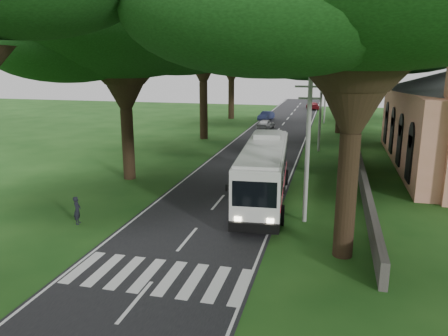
{
  "coord_description": "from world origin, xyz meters",
  "views": [
    {
      "loc": [
        6.72,
        -17.29,
        8.73
      ],
      "look_at": [
        0.31,
        8.28,
        2.2
      ],
      "focal_mm": 35.0,
      "sensor_mm": 36.0,
      "label": 1
    }
  ],
  "objects_px": {
    "pole_near": "(308,148)",
    "coach_bus": "(264,171)",
    "distant_car_c": "(313,106)",
    "pole_mid": "(321,109)",
    "distant_car_a": "(266,124)",
    "pole_far": "(325,94)",
    "pedestrian": "(77,210)",
    "distant_car_b": "(266,116)"
  },
  "relations": [
    {
      "from": "pole_near",
      "to": "coach_bus",
      "type": "xyz_separation_m",
      "value": [
        -2.8,
        3.17,
        -2.24
      ]
    },
    {
      "from": "coach_bus",
      "to": "distant_car_c",
      "type": "relative_size",
      "value": 2.78
    },
    {
      "from": "pole_mid",
      "to": "distant_car_a",
      "type": "relative_size",
      "value": 2.06
    },
    {
      "from": "pole_far",
      "to": "coach_bus",
      "type": "relative_size",
      "value": 0.64
    },
    {
      "from": "pole_mid",
      "to": "pole_near",
      "type": "bearing_deg",
      "value": -90.0
    },
    {
      "from": "pole_near",
      "to": "distant_car_a",
      "type": "xyz_separation_m",
      "value": [
        -7.18,
        32.49,
        -3.49
      ]
    },
    {
      "from": "pole_near",
      "to": "distant_car_a",
      "type": "height_order",
      "value": "pole_near"
    },
    {
      "from": "pole_near",
      "to": "distant_car_c",
      "type": "bearing_deg",
      "value": 92.47
    },
    {
      "from": "pole_near",
      "to": "pole_mid",
      "type": "xyz_separation_m",
      "value": [
        0.0,
        20.0,
        0.0
      ]
    },
    {
      "from": "distant_car_c",
      "to": "pole_mid",
      "type": "bearing_deg",
      "value": 80.47
    },
    {
      "from": "pole_mid",
      "to": "pedestrian",
      "type": "distance_m",
      "value": 26.51
    },
    {
      "from": "pole_near",
      "to": "pedestrian",
      "type": "relative_size",
      "value": 5.16
    },
    {
      "from": "distant_car_b",
      "to": "distant_car_a",
      "type": "bearing_deg",
      "value": -69.04
    },
    {
      "from": "pole_near",
      "to": "distant_car_b",
      "type": "bearing_deg",
      "value": 101.6
    },
    {
      "from": "pole_mid",
      "to": "coach_bus",
      "type": "distance_m",
      "value": 17.21
    },
    {
      "from": "pole_far",
      "to": "distant_car_b",
      "type": "relative_size",
      "value": 2.08
    },
    {
      "from": "pedestrian",
      "to": "coach_bus",
      "type": "bearing_deg",
      "value": -71.48
    },
    {
      "from": "pedestrian",
      "to": "pole_mid",
      "type": "bearing_deg",
      "value": -44.08
    },
    {
      "from": "pole_far",
      "to": "distant_car_a",
      "type": "xyz_separation_m",
      "value": [
        -7.18,
        -7.51,
        -3.49
      ]
    },
    {
      "from": "pole_near",
      "to": "coach_bus",
      "type": "relative_size",
      "value": 0.64
    },
    {
      "from": "distant_car_a",
      "to": "pedestrian",
      "type": "distance_m",
      "value": 36.2
    },
    {
      "from": "coach_bus",
      "to": "pedestrian",
      "type": "xyz_separation_m",
      "value": [
        -9.22,
        -6.55,
        -1.17
      ]
    },
    {
      "from": "pole_far",
      "to": "distant_car_a",
      "type": "bearing_deg",
      "value": -133.73
    },
    {
      "from": "coach_bus",
      "to": "pedestrian",
      "type": "distance_m",
      "value": 11.37
    },
    {
      "from": "pole_far",
      "to": "coach_bus",
      "type": "height_order",
      "value": "pole_far"
    },
    {
      "from": "pole_mid",
      "to": "distant_car_a",
      "type": "bearing_deg",
      "value": 119.89
    },
    {
      "from": "pole_far",
      "to": "distant_car_c",
      "type": "relative_size",
      "value": 1.79
    },
    {
      "from": "distant_car_b",
      "to": "pedestrian",
      "type": "bearing_deg",
      "value": -81.96
    },
    {
      "from": "pole_near",
      "to": "pole_mid",
      "type": "relative_size",
      "value": 1.0
    },
    {
      "from": "pole_mid",
      "to": "coach_bus",
      "type": "xyz_separation_m",
      "value": [
        -2.8,
        -16.83,
        -2.24
      ]
    },
    {
      "from": "pole_mid",
      "to": "coach_bus",
      "type": "relative_size",
      "value": 0.64
    },
    {
      "from": "distant_car_a",
      "to": "distant_car_c",
      "type": "height_order",
      "value": "distant_car_a"
    },
    {
      "from": "pole_near",
      "to": "distant_car_a",
      "type": "bearing_deg",
      "value": 102.46
    },
    {
      "from": "pedestrian",
      "to": "pole_near",
      "type": "bearing_deg",
      "value": -91.15
    },
    {
      "from": "pole_mid",
      "to": "coach_bus",
      "type": "height_order",
      "value": "pole_mid"
    },
    {
      "from": "pole_far",
      "to": "pedestrian",
      "type": "distance_m",
      "value": 45.15
    },
    {
      "from": "coach_bus",
      "to": "pole_mid",
      "type": "bearing_deg",
      "value": 76.07
    },
    {
      "from": "pole_mid",
      "to": "distant_car_b",
      "type": "relative_size",
      "value": 2.08
    },
    {
      "from": "pole_far",
      "to": "distant_car_c",
      "type": "height_order",
      "value": "pole_far"
    },
    {
      "from": "distant_car_c",
      "to": "pedestrian",
      "type": "height_order",
      "value": "pedestrian"
    },
    {
      "from": "pole_mid",
      "to": "pedestrian",
      "type": "xyz_separation_m",
      "value": [
        -12.03,
        -23.38,
        -3.4
      ]
    },
    {
      "from": "distant_car_a",
      "to": "distant_car_c",
      "type": "distance_m",
      "value": 25.84
    }
  ]
}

